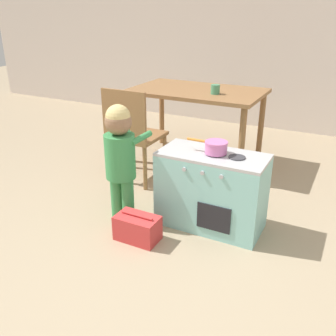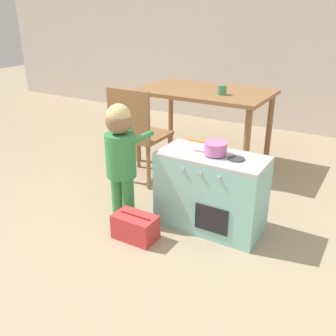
{
  "view_description": "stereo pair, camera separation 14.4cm",
  "coord_description": "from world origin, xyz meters",
  "px_view_note": "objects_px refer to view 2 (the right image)",
  "views": [
    {
      "loc": [
        0.84,
        -1.44,
        1.46
      ],
      "look_at": [
        -0.28,
        0.73,
        0.42
      ],
      "focal_mm": 40.0,
      "sensor_mm": 36.0,
      "label": 1
    },
    {
      "loc": [
        0.97,
        -1.37,
        1.46
      ],
      "look_at": [
        -0.28,
        0.73,
        0.42
      ],
      "focal_mm": 40.0,
      "sensor_mm": 36.0,
      "label": 2
    }
  ],
  "objects_px": {
    "dining_chair_near": "(138,132)",
    "cup_on_table": "(222,90)",
    "play_kitchen": "(211,192)",
    "toy_pot": "(215,147)",
    "toy_basket": "(135,227)",
    "dining_table": "(204,99)",
    "child_figure": "(121,150)"
  },
  "relations": [
    {
      "from": "child_figure",
      "to": "dining_table",
      "type": "xyz_separation_m",
      "value": [
        0.01,
        1.32,
        0.11
      ]
    },
    {
      "from": "play_kitchen",
      "to": "dining_table",
      "type": "distance_m",
      "value": 1.32
    },
    {
      "from": "play_kitchen",
      "to": "cup_on_table",
      "type": "relative_size",
      "value": 8.65
    },
    {
      "from": "play_kitchen",
      "to": "dining_chair_near",
      "type": "bearing_deg",
      "value": 156.52
    },
    {
      "from": "toy_pot",
      "to": "cup_on_table",
      "type": "xyz_separation_m",
      "value": [
        -0.39,
        0.99,
        0.17
      ]
    },
    {
      "from": "dining_table",
      "to": "toy_pot",
      "type": "bearing_deg",
      "value": -60.93
    },
    {
      "from": "play_kitchen",
      "to": "toy_basket",
      "type": "xyz_separation_m",
      "value": [
        -0.37,
        -0.41,
        -0.19
      ]
    },
    {
      "from": "child_figure",
      "to": "toy_basket",
      "type": "distance_m",
      "value": 0.55
    },
    {
      "from": "play_kitchen",
      "to": "child_figure",
      "type": "distance_m",
      "value": 0.7
    },
    {
      "from": "toy_pot",
      "to": "child_figure",
      "type": "bearing_deg",
      "value": -161.61
    },
    {
      "from": "toy_basket",
      "to": "dining_chair_near",
      "type": "height_order",
      "value": "dining_chair_near"
    },
    {
      "from": "toy_basket",
      "to": "dining_table",
      "type": "relative_size",
      "value": 0.23
    },
    {
      "from": "dining_chair_near",
      "to": "cup_on_table",
      "type": "height_order",
      "value": "dining_chair_near"
    },
    {
      "from": "child_figure",
      "to": "dining_table",
      "type": "bearing_deg",
      "value": 89.37
    },
    {
      "from": "play_kitchen",
      "to": "toy_pot",
      "type": "distance_m",
      "value": 0.33
    },
    {
      "from": "child_figure",
      "to": "toy_basket",
      "type": "relative_size",
      "value": 2.95
    },
    {
      "from": "toy_basket",
      "to": "dining_table",
      "type": "bearing_deg",
      "value": 98.72
    },
    {
      "from": "dining_table",
      "to": "dining_chair_near",
      "type": "distance_m",
      "value": 0.8
    },
    {
      "from": "play_kitchen",
      "to": "cup_on_table",
      "type": "height_order",
      "value": "cup_on_table"
    },
    {
      "from": "child_figure",
      "to": "dining_table",
      "type": "relative_size",
      "value": 0.69
    },
    {
      "from": "dining_chair_near",
      "to": "cup_on_table",
      "type": "relative_size",
      "value": 10.01
    },
    {
      "from": "toy_basket",
      "to": "dining_table",
      "type": "xyz_separation_m",
      "value": [
        -0.23,
        1.52,
        0.56
      ]
    },
    {
      "from": "toy_pot",
      "to": "toy_basket",
      "type": "xyz_separation_m",
      "value": [
        -0.38,
        -0.41,
        -0.52
      ]
    },
    {
      "from": "play_kitchen",
      "to": "dining_chair_near",
      "type": "height_order",
      "value": "dining_chair_near"
    },
    {
      "from": "cup_on_table",
      "to": "toy_basket",
      "type": "bearing_deg",
      "value": -89.81
    },
    {
      "from": "dining_table",
      "to": "cup_on_table",
      "type": "distance_m",
      "value": 0.29
    },
    {
      "from": "child_figure",
      "to": "dining_chair_near",
      "type": "relative_size",
      "value": 1.02
    },
    {
      "from": "play_kitchen",
      "to": "toy_basket",
      "type": "distance_m",
      "value": 0.58
    },
    {
      "from": "dining_chair_near",
      "to": "dining_table",
      "type": "bearing_deg",
      "value": 68.06
    },
    {
      "from": "dining_chair_near",
      "to": "cup_on_table",
      "type": "distance_m",
      "value": 0.86
    },
    {
      "from": "play_kitchen",
      "to": "cup_on_table",
      "type": "xyz_separation_m",
      "value": [
        -0.37,
        1.0,
        0.5
      ]
    },
    {
      "from": "play_kitchen",
      "to": "toy_pot",
      "type": "bearing_deg",
      "value": 1.79
    }
  ]
}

